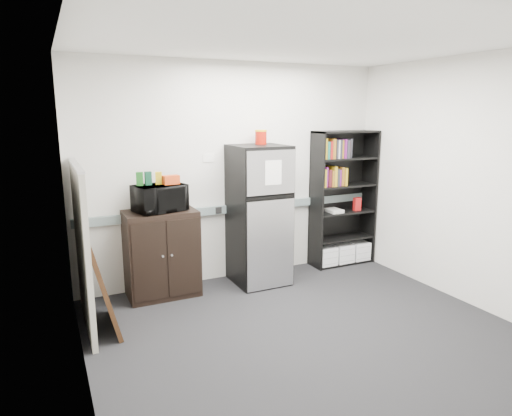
% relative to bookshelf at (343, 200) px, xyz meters
% --- Properties ---
extents(floor, '(4.00, 4.00, 0.00)m').
position_rel_bookshelf_xyz_m(floor, '(-1.53, -1.57, -0.91)').
color(floor, black).
rests_on(floor, ground).
extents(wall_back, '(4.00, 0.02, 2.70)m').
position_rel_bookshelf_xyz_m(wall_back, '(-1.53, 0.18, 0.44)').
color(wall_back, silver).
rests_on(wall_back, floor).
extents(wall_right, '(0.02, 3.50, 2.70)m').
position_rel_bookshelf_xyz_m(wall_right, '(0.47, -1.57, 0.44)').
color(wall_right, silver).
rests_on(wall_right, floor).
extents(wall_left, '(0.02, 3.50, 2.70)m').
position_rel_bookshelf_xyz_m(wall_left, '(-3.53, -1.57, 0.44)').
color(wall_left, silver).
rests_on(wall_left, floor).
extents(ceiling, '(4.00, 3.50, 0.02)m').
position_rel_bookshelf_xyz_m(ceiling, '(-1.53, -1.57, 1.79)').
color(ceiling, white).
rests_on(ceiling, wall_back).
extents(electrical_raceway, '(3.92, 0.05, 0.10)m').
position_rel_bookshelf_xyz_m(electrical_raceway, '(-1.53, 0.15, -0.01)').
color(electrical_raceway, gray).
rests_on(electrical_raceway, wall_back).
extents(wall_note, '(0.14, 0.00, 0.10)m').
position_rel_bookshelf_xyz_m(wall_note, '(-1.88, 0.18, 0.64)').
color(wall_note, white).
rests_on(wall_note, wall_back).
extents(bookshelf, '(0.90, 0.34, 1.85)m').
position_rel_bookshelf_xyz_m(bookshelf, '(0.00, 0.00, 0.00)').
color(bookshelf, black).
rests_on(bookshelf, floor).
extents(cubicle_partition, '(0.06, 1.30, 1.62)m').
position_rel_bookshelf_xyz_m(cubicle_partition, '(-3.43, -0.49, -0.10)').
color(cubicle_partition, gray).
rests_on(cubicle_partition, floor).
extents(cabinet, '(0.80, 0.53, 1.00)m').
position_rel_bookshelf_xyz_m(cabinet, '(-2.56, -0.06, -0.41)').
color(cabinet, black).
rests_on(cabinet, floor).
extents(microwave, '(0.62, 0.49, 0.30)m').
position_rel_bookshelf_xyz_m(microwave, '(-2.56, -0.08, 0.24)').
color(microwave, black).
rests_on(microwave, cabinet).
extents(snack_box_a, '(0.08, 0.07, 0.15)m').
position_rel_bookshelf_xyz_m(snack_box_a, '(-2.76, -0.05, 0.47)').
color(snack_box_a, '#1A5C1D').
rests_on(snack_box_a, microwave).
extents(snack_box_b, '(0.07, 0.05, 0.15)m').
position_rel_bookshelf_xyz_m(snack_box_b, '(-2.67, -0.05, 0.47)').
color(snack_box_b, '#0B3420').
rests_on(snack_box_b, microwave).
extents(snack_box_c, '(0.08, 0.07, 0.14)m').
position_rel_bookshelf_xyz_m(snack_box_c, '(-2.55, -0.05, 0.46)').
color(snack_box_c, gold).
rests_on(snack_box_c, microwave).
extents(snack_bag, '(0.19, 0.12, 0.10)m').
position_rel_bookshelf_xyz_m(snack_bag, '(-2.42, -0.10, 0.44)').
color(snack_bag, '#BF3B13').
rests_on(snack_bag, microwave).
extents(refrigerator, '(0.65, 0.67, 1.71)m').
position_rel_bookshelf_xyz_m(refrigerator, '(-1.35, -0.14, -0.06)').
color(refrigerator, black).
rests_on(refrigerator, floor).
extents(coffee_can, '(0.14, 0.14, 0.19)m').
position_rel_bookshelf_xyz_m(coffee_can, '(-1.27, -0.02, 0.89)').
color(coffee_can, '#9F1407').
rests_on(coffee_can, refrigerator).
extents(framed_poster, '(0.26, 0.75, 0.94)m').
position_rel_bookshelf_xyz_m(framed_poster, '(-3.30, -0.67, -0.43)').
color(framed_poster, black).
rests_on(framed_poster, floor).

